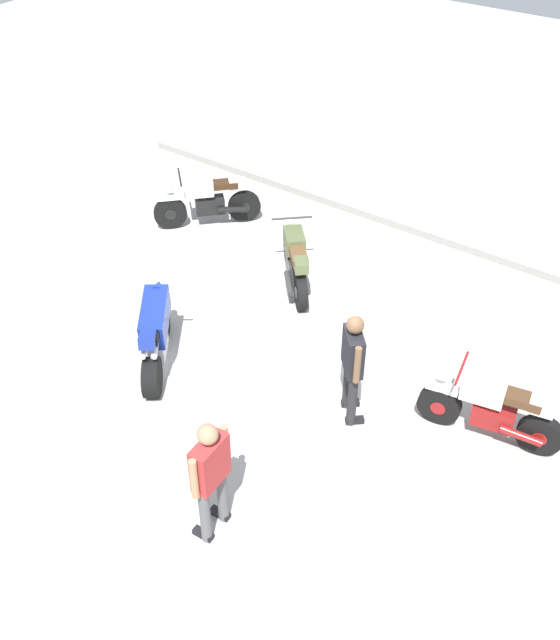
{
  "coord_description": "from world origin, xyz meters",
  "views": [
    {
      "loc": [
        4.54,
        -6.87,
        7.45
      ],
      "look_at": [
        -0.36,
        0.03,
        0.75
      ],
      "focal_mm": 40.89,
      "sensor_mm": 36.0,
      "label": 1
    }
  ],
  "objects_px": {
    "person_in_red_shirt": "(211,472)",
    "motorcycle_cream_vintage": "(492,410)",
    "motorcycle_silver_cruiser": "(208,201)",
    "person_in_black_shirt": "(353,361)",
    "motorcycle_olive_vintage": "(295,261)",
    "motorcycle_blue_sportbike": "(156,331)"
  },
  "relations": [
    {
      "from": "person_in_red_shirt",
      "to": "motorcycle_cream_vintage",
      "type": "bearing_deg",
      "value": -125.62
    },
    {
      "from": "person_in_black_shirt",
      "to": "person_in_red_shirt",
      "type": "height_order",
      "value": "person_in_red_shirt"
    },
    {
      "from": "motorcycle_olive_vintage",
      "to": "motorcycle_blue_sportbike",
      "type": "bearing_deg",
      "value": 126.73
    },
    {
      "from": "motorcycle_silver_cruiser",
      "to": "person_in_red_shirt",
      "type": "bearing_deg",
      "value": 84.26
    },
    {
      "from": "person_in_black_shirt",
      "to": "motorcycle_olive_vintage",
      "type": "bearing_deg",
      "value": 96.56
    },
    {
      "from": "motorcycle_blue_sportbike",
      "to": "motorcycle_silver_cruiser",
      "type": "bearing_deg",
      "value": -7.01
    },
    {
      "from": "motorcycle_cream_vintage",
      "to": "motorcycle_olive_vintage",
      "type": "relative_size",
      "value": 1.26
    },
    {
      "from": "motorcycle_blue_sportbike",
      "to": "person_in_red_shirt",
      "type": "height_order",
      "value": "person_in_red_shirt"
    },
    {
      "from": "person_in_black_shirt",
      "to": "person_in_red_shirt",
      "type": "relative_size",
      "value": 0.98
    },
    {
      "from": "motorcycle_silver_cruiser",
      "to": "motorcycle_cream_vintage",
      "type": "relative_size",
      "value": 0.82
    },
    {
      "from": "motorcycle_cream_vintage",
      "to": "person_in_red_shirt",
      "type": "bearing_deg",
      "value": 47.31
    },
    {
      "from": "motorcycle_silver_cruiser",
      "to": "motorcycle_blue_sportbike",
      "type": "height_order",
      "value": "motorcycle_blue_sportbike"
    },
    {
      "from": "motorcycle_blue_sportbike",
      "to": "motorcycle_olive_vintage",
      "type": "xyz_separation_m",
      "value": [
        0.54,
        2.88,
        -0.11
      ]
    },
    {
      "from": "motorcycle_silver_cruiser",
      "to": "motorcycle_cream_vintage",
      "type": "bearing_deg",
      "value": 116.22
    },
    {
      "from": "motorcycle_olive_vintage",
      "to": "person_in_black_shirt",
      "type": "height_order",
      "value": "person_in_black_shirt"
    },
    {
      "from": "motorcycle_cream_vintage",
      "to": "person_in_black_shirt",
      "type": "relative_size",
      "value": 1.12
    },
    {
      "from": "motorcycle_blue_sportbike",
      "to": "motorcycle_cream_vintage",
      "type": "bearing_deg",
      "value": -108.8
    },
    {
      "from": "motorcycle_blue_sportbike",
      "to": "motorcycle_olive_vintage",
      "type": "bearing_deg",
      "value": -46.76
    },
    {
      "from": "motorcycle_silver_cruiser",
      "to": "motorcycle_olive_vintage",
      "type": "height_order",
      "value": "motorcycle_silver_cruiser"
    },
    {
      "from": "person_in_black_shirt",
      "to": "motorcycle_silver_cruiser",
      "type": "bearing_deg",
      "value": 108.41
    },
    {
      "from": "motorcycle_silver_cruiser",
      "to": "person_in_red_shirt",
      "type": "xyz_separation_m",
      "value": [
        4.63,
        -5.44,
        0.5
      ]
    },
    {
      "from": "person_in_black_shirt",
      "to": "motorcycle_blue_sportbike",
      "type": "bearing_deg",
      "value": 152.28
    }
  ]
}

